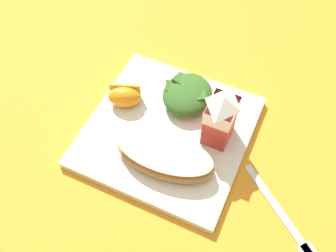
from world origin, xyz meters
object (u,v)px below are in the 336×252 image
metal_fork (286,221)px  green_salad_pile (187,94)px  orange_wedge_front (124,96)px  cheesy_pizza_bread (165,156)px  white_plate (168,131)px  milk_carton (221,116)px

metal_fork → green_salad_pile: bearing=-121.6°
green_salad_pile → orange_wedge_front: green_salad_pile is taller
metal_fork → cheesy_pizza_bread: bearing=-92.6°
orange_wedge_front → metal_fork: 0.35m
metal_fork → white_plate: bearing=-106.6°
white_plate → cheesy_pizza_bread: size_ratio=1.59×
white_plate → green_salad_pile: green_salad_pile is taller
white_plate → metal_fork: bearing=73.4°
cheesy_pizza_bread → green_salad_pile: 0.13m
milk_carton → orange_wedge_front: milk_carton is taller
cheesy_pizza_bread → metal_fork: (0.01, 0.22, -0.03)m
green_salad_pile → orange_wedge_front: 0.12m
green_salad_pile → orange_wedge_front: size_ratio=1.45×
cheesy_pizza_bread → orange_wedge_front: (-0.08, -0.12, 0.00)m
cheesy_pizza_bread → metal_fork: bearing=87.4°
white_plate → orange_wedge_front: 0.10m
green_salad_pile → milk_carton: size_ratio=0.91×
white_plate → green_salad_pile: 0.08m
milk_carton → green_salad_pile: bearing=-121.3°
green_salad_pile → white_plate: bearing=-4.7°
white_plate → milk_carton: bearing=106.2°
orange_wedge_front → milk_carton: bearing=91.4°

